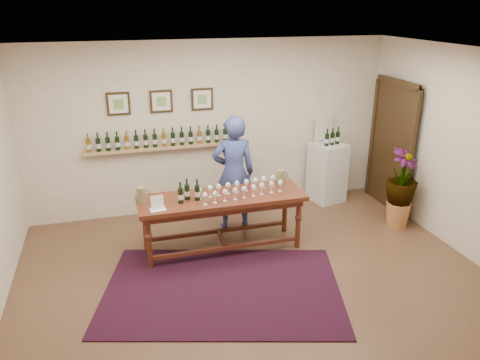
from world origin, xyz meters
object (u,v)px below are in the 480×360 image
object	(u,v)px
potted_plant	(401,188)
person	(234,173)
tasting_table	(222,204)
display_pedestal	(327,172)

from	to	relation	value
potted_plant	person	world-z (taller)	person
potted_plant	tasting_table	bearing A→B (deg)	178.93
potted_plant	person	bearing A→B (deg)	164.68
tasting_table	person	distance (m)	0.74
potted_plant	person	distance (m)	2.60
person	tasting_table	bearing A→B (deg)	67.10
tasting_table	potted_plant	distance (m)	2.84
tasting_table	person	xyz separation A→B (m)	(0.34, 0.63, 0.20)
tasting_table	person	world-z (taller)	person
tasting_table	display_pedestal	world-z (taller)	display_pedestal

